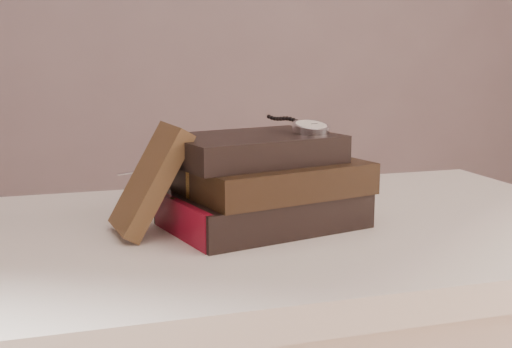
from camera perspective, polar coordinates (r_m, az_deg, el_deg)
name	(u,v)px	position (r m, az deg, el deg)	size (l,w,h in m)	color
table	(282,283)	(0.98, 2.23, -9.47)	(1.00, 0.60, 0.75)	silver
book_stack	(264,184)	(0.92, 0.68, -0.85)	(0.30, 0.23, 0.13)	black
journal	(150,180)	(0.89, -9.16, -0.53)	(0.02, 0.10, 0.16)	#3E2A17
pocket_watch	(309,127)	(0.94, 4.60, 4.12)	(0.06, 0.16, 0.02)	silver
eyeglasses	(177,171)	(0.95, -6.84, 0.27)	(0.13, 0.15, 0.05)	silver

